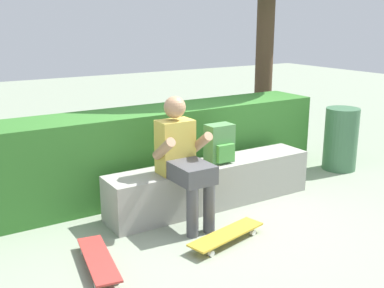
# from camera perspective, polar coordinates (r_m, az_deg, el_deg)

# --- Properties ---
(ground_plane) EXTENTS (24.00, 24.00, 0.00)m
(ground_plane) POSITION_cam_1_polar(r_m,az_deg,el_deg) (4.79, 4.67, -8.63)
(ground_plane) COLOR gray
(bench_main) EXTENTS (2.31, 0.43, 0.47)m
(bench_main) POSITION_cam_1_polar(r_m,az_deg,el_deg) (4.95, 2.44, -4.87)
(bench_main) COLOR #9E9B92
(bench_main) RESTS_ON ground
(person_skater) EXTENTS (0.49, 0.62, 1.22)m
(person_skater) POSITION_cam_1_polar(r_m,az_deg,el_deg) (4.40, -1.11, -1.56)
(person_skater) COLOR gold
(person_skater) RESTS_ON ground
(skateboard_near_person) EXTENTS (0.82, 0.37, 0.09)m
(skateboard_near_person) POSITION_cam_1_polar(r_m,az_deg,el_deg) (4.22, 4.23, -10.94)
(skateboard_near_person) COLOR gold
(skateboard_near_person) RESTS_ON ground
(skateboard_beside_bench) EXTENTS (0.33, 0.82, 0.09)m
(skateboard_beside_bench) POSITION_cam_1_polar(r_m,az_deg,el_deg) (3.89, -11.31, -13.61)
(skateboard_beside_bench) COLOR #BC3833
(skateboard_beside_bench) RESTS_ON ground
(backpack_on_bench) EXTENTS (0.28, 0.23, 0.40)m
(backpack_on_bench) POSITION_cam_1_polar(r_m,az_deg,el_deg) (4.86, 3.40, 0.01)
(backpack_on_bench) COLOR #51894C
(backpack_on_bench) RESTS_ON bench_main
(hedge_row) EXTENTS (4.20, 0.65, 0.95)m
(hedge_row) POSITION_cam_1_polar(r_m,az_deg,el_deg) (5.30, -4.86, -0.83)
(hedge_row) COLOR #33712A
(hedge_row) RESTS_ON ground
(trash_bin) EXTENTS (0.43, 0.43, 0.81)m
(trash_bin) POSITION_cam_1_polar(r_m,az_deg,el_deg) (6.37, 17.64, 0.59)
(trash_bin) COLOR #3D6B47
(trash_bin) RESTS_ON ground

